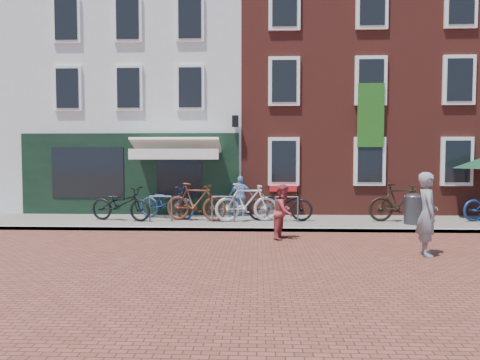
{
  "coord_description": "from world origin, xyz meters",
  "views": [
    {
      "loc": [
        -0.4,
        -12.45,
        2.15
      ],
      "look_at": [
        -0.92,
        0.09,
        1.49
      ],
      "focal_mm": 32.58,
      "sensor_mm": 36.0,
      "label": 1
    }
  ],
  "objects_px": {
    "cafe_person": "(241,196)",
    "bicycle_5": "(400,202)",
    "bicycle_3": "(247,202)",
    "bicycle_2": "(167,202)",
    "bicycle_4": "(280,204)",
    "boy": "(284,212)",
    "bicycle_1": "(196,202)",
    "woman": "(427,214)",
    "bicycle_0": "(121,204)",
    "litter_bin": "(413,207)"
  },
  "relations": [
    {
      "from": "cafe_person",
      "to": "bicycle_5",
      "type": "relative_size",
      "value": 0.69
    },
    {
      "from": "cafe_person",
      "to": "bicycle_3",
      "type": "bearing_deg",
      "value": 96.23
    },
    {
      "from": "cafe_person",
      "to": "bicycle_5",
      "type": "height_order",
      "value": "cafe_person"
    },
    {
      "from": "bicycle_2",
      "to": "bicycle_4",
      "type": "distance_m",
      "value": 3.77
    },
    {
      "from": "boy",
      "to": "cafe_person",
      "type": "height_order",
      "value": "cafe_person"
    },
    {
      "from": "bicycle_2",
      "to": "bicycle_5",
      "type": "distance_m",
      "value": 7.58
    },
    {
      "from": "boy",
      "to": "bicycle_3",
      "type": "bearing_deg",
      "value": 46.8
    },
    {
      "from": "bicycle_1",
      "to": "bicycle_4",
      "type": "relative_size",
      "value": 0.97
    },
    {
      "from": "bicycle_5",
      "to": "bicycle_1",
      "type": "bearing_deg",
      "value": 87.13
    },
    {
      "from": "woman",
      "to": "bicycle_0",
      "type": "xyz_separation_m",
      "value": [
        -8.1,
        4.23,
        -0.26
      ]
    },
    {
      "from": "woman",
      "to": "bicycle_1",
      "type": "height_order",
      "value": "woman"
    },
    {
      "from": "woman",
      "to": "cafe_person",
      "type": "bearing_deg",
      "value": 45.99
    },
    {
      "from": "litter_bin",
      "to": "woman",
      "type": "xyz_separation_m",
      "value": [
        -1.08,
        -3.88,
        0.29
      ]
    },
    {
      "from": "boy",
      "to": "bicycle_1",
      "type": "relative_size",
      "value": 0.71
    },
    {
      "from": "bicycle_4",
      "to": "bicycle_5",
      "type": "height_order",
      "value": "bicycle_5"
    },
    {
      "from": "bicycle_3",
      "to": "bicycle_4",
      "type": "bearing_deg",
      "value": -89.78
    },
    {
      "from": "bicycle_0",
      "to": "bicycle_2",
      "type": "xyz_separation_m",
      "value": [
        1.38,
        0.55,
        0.0
      ]
    },
    {
      "from": "bicycle_2",
      "to": "bicycle_5",
      "type": "bearing_deg",
      "value": -71.99
    },
    {
      "from": "cafe_person",
      "to": "bicycle_3",
      "type": "relative_size",
      "value": 0.69
    },
    {
      "from": "litter_bin",
      "to": "bicycle_3",
      "type": "distance_m",
      "value": 5.13
    },
    {
      "from": "boy",
      "to": "bicycle_2",
      "type": "bearing_deg",
      "value": 74.86
    },
    {
      "from": "cafe_person",
      "to": "bicycle_1",
      "type": "xyz_separation_m",
      "value": [
        -1.4,
        -1.2,
        -0.09
      ]
    },
    {
      "from": "bicycle_2",
      "to": "bicycle_4",
      "type": "height_order",
      "value": "same"
    },
    {
      "from": "bicycle_4",
      "to": "bicycle_5",
      "type": "xyz_separation_m",
      "value": [
        3.82,
        -0.02,
        0.06
      ]
    },
    {
      "from": "bicycle_4",
      "to": "woman",
      "type": "bearing_deg",
      "value": -142.57
    },
    {
      "from": "boy",
      "to": "bicycle_1",
      "type": "xyz_separation_m",
      "value": [
        -2.67,
        2.46,
        -0.01
      ]
    },
    {
      "from": "bicycle_1",
      "to": "bicycle_5",
      "type": "xyz_separation_m",
      "value": [
        6.53,
        0.13,
        0.0
      ]
    },
    {
      "from": "boy",
      "to": "bicycle_5",
      "type": "height_order",
      "value": "boy"
    },
    {
      "from": "cafe_person",
      "to": "bicycle_3",
      "type": "height_order",
      "value": "cafe_person"
    },
    {
      "from": "cafe_person",
      "to": "litter_bin",
      "type": "bearing_deg",
      "value": 159.06
    },
    {
      "from": "woman",
      "to": "bicycle_4",
      "type": "bearing_deg",
      "value": 41.86
    },
    {
      "from": "boy",
      "to": "bicycle_0",
      "type": "distance_m",
      "value": 5.64
    },
    {
      "from": "litter_bin",
      "to": "bicycle_3",
      "type": "bearing_deg",
      "value": 176.28
    },
    {
      "from": "bicycle_0",
      "to": "bicycle_3",
      "type": "xyz_separation_m",
      "value": [
        4.06,
        -0.01,
        0.06
      ]
    },
    {
      "from": "litter_bin",
      "to": "bicycle_4",
      "type": "relative_size",
      "value": 0.48
    },
    {
      "from": "boy",
      "to": "bicycle_2",
      "type": "xyz_separation_m",
      "value": [
        -3.72,
        2.95,
        -0.07
      ]
    },
    {
      "from": "bicycle_0",
      "to": "bicycle_5",
      "type": "height_order",
      "value": "bicycle_5"
    },
    {
      "from": "bicycle_4",
      "to": "bicycle_1",
      "type": "bearing_deg",
      "value": 96.67
    },
    {
      "from": "bicycle_4",
      "to": "boy",
      "type": "bearing_deg",
      "value": -177.2
    },
    {
      "from": "bicycle_4",
      "to": "bicycle_5",
      "type": "distance_m",
      "value": 3.82
    },
    {
      "from": "bicycle_0",
      "to": "bicycle_5",
      "type": "relative_size",
      "value": 1.03
    },
    {
      "from": "woman",
      "to": "bicycle_1",
      "type": "relative_size",
      "value": 0.9
    },
    {
      "from": "bicycle_5",
      "to": "boy",
      "type": "bearing_deg",
      "value": 119.94
    },
    {
      "from": "bicycle_0",
      "to": "bicycle_2",
      "type": "height_order",
      "value": "same"
    },
    {
      "from": "bicycle_0",
      "to": "bicycle_1",
      "type": "bearing_deg",
      "value": -75.59
    },
    {
      "from": "woman",
      "to": "boy",
      "type": "relative_size",
      "value": 1.27
    },
    {
      "from": "bicycle_4",
      "to": "bicycle_3",
      "type": "bearing_deg",
      "value": 105.17
    },
    {
      "from": "woman",
      "to": "bicycle_2",
      "type": "height_order",
      "value": "woman"
    },
    {
      "from": "boy",
      "to": "bicycle_2",
      "type": "relative_size",
      "value": 0.69
    },
    {
      "from": "woman",
      "to": "boy",
      "type": "distance_m",
      "value": 3.52
    }
  ]
}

